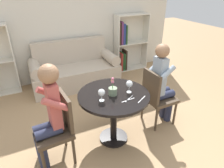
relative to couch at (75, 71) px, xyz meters
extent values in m
plane|color=tan|center=(0.00, -1.91, -0.31)|extent=(16.00, 16.00, 0.00)
cube|color=beige|center=(0.00, 0.42, 1.04)|extent=(5.20, 0.05, 2.70)
cylinder|color=black|center=(0.00, -1.91, 0.41)|extent=(0.93, 0.93, 0.03)
cylinder|color=black|center=(0.00, -1.91, 0.06)|extent=(0.09, 0.09, 0.68)
cylinder|color=black|center=(0.00, -1.91, -0.30)|extent=(0.40, 0.40, 0.03)
cube|color=#B7A893|center=(0.00, -0.05, -0.10)|extent=(1.79, 0.80, 0.42)
cube|color=#B7A893|center=(0.00, 0.27, 0.36)|extent=(1.57, 0.16, 0.50)
cylinder|color=#B7A893|center=(-0.79, -0.05, 0.22)|extent=(0.22, 0.72, 0.22)
cylinder|color=#B7A893|center=(0.79, -0.05, 0.22)|extent=(0.22, 0.72, 0.22)
cube|color=silver|center=(-1.11, 0.24, 0.36)|extent=(0.02, 0.28, 1.35)
cube|color=silver|center=(-1.52, 0.24, -0.30)|extent=(0.78, 0.28, 0.02)
cube|color=silver|center=(1.52, 0.37, 0.36)|extent=(0.83, 0.02, 1.35)
cube|color=silver|center=(1.11, 0.24, 0.36)|extent=(0.02, 0.28, 1.35)
cube|color=silver|center=(1.92, 0.24, 0.36)|extent=(0.02, 0.28, 1.35)
cube|color=silver|center=(1.52, 0.24, -0.30)|extent=(0.78, 0.28, 0.02)
cube|color=silver|center=(1.52, 0.24, 0.36)|extent=(0.78, 0.28, 0.02)
cube|color=silver|center=(1.52, 0.24, 1.03)|extent=(0.78, 0.28, 0.02)
cube|color=#332319|center=(1.16, 0.23, -0.07)|extent=(0.04, 0.23, 0.44)
cube|color=maroon|center=(1.22, 0.23, -0.07)|extent=(0.05, 0.23, 0.45)
cube|color=#234723|center=(1.26, 0.23, -0.06)|extent=(0.03, 0.23, 0.45)
cube|color=#234723|center=(1.30, 0.23, -0.08)|extent=(0.04, 0.23, 0.43)
cube|color=#332319|center=(1.34, 0.23, -0.04)|extent=(0.03, 0.23, 0.50)
cube|color=#332319|center=(1.16, 0.23, 0.63)|extent=(0.04, 0.23, 0.50)
cube|color=#602D5B|center=(1.21, 0.23, 0.64)|extent=(0.04, 0.23, 0.52)
cube|color=navy|center=(1.27, 0.23, 0.61)|extent=(0.05, 0.23, 0.47)
cube|color=#234723|center=(1.33, 0.23, 0.60)|extent=(0.04, 0.23, 0.44)
cylinder|color=#473828|center=(-1.01, -1.77, -0.11)|extent=(0.04, 0.04, 0.40)
cylinder|color=#473828|center=(-0.98, -2.13, -0.11)|extent=(0.04, 0.04, 0.40)
cylinder|color=#473828|center=(-0.65, -1.74, -0.11)|extent=(0.04, 0.04, 0.40)
cylinder|color=#473828|center=(-0.62, -2.10, -0.11)|extent=(0.04, 0.04, 0.40)
cube|color=#473828|center=(-0.82, -1.94, 0.11)|extent=(0.45, 0.45, 0.05)
cube|color=#473828|center=(-0.63, -1.92, 0.36)|extent=(0.07, 0.38, 0.45)
cylinder|color=#473828|center=(1.00, -2.02, -0.11)|extent=(0.04, 0.04, 0.40)
cylinder|color=#473828|center=(0.99, -1.66, -0.11)|extent=(0.04, 0.04, 0.40)
cylinder|color=#473828|center=(0.64, -2.03, -0.11)|extent=(0.04, 0.04, 0.40)
cylinder|color=#473828|center=(0.63, -1.67, -0.11)|extent=(0.04, 0.04, 0.40)
cube|color=#473828|center=(0.82, -1.85, 0.11)|extent=(0.43, 0.43, 0.05)
cube|color=#473828|center=(0.63, -1.85, 0.36)|extent=(0.05, 0.38, 0.45)
cylinder|color=#282D47|center=(-0.98, -1.90, -0.09)|extent=(0.11, 0.11, 0.45)
cylinder|color=#282D47|center=(-0.97, -2.01, -0.09)|extent=(0.11, 0.11, 0.45)
cylinder|color=#282D47|center=(-0.87, -1.89, 0.19)|extent=(0.31, 0.13, 0.11)
cylinder|color=#282D47|center=(-0.86, -2.00, 0.19)|extent=(0.31, 0.13, 0.11)
cube|color=#B2514C|center=(-0.76, -1.94, 0.48)|extent=(0.14, 0.21, 0.57)
cylinder|color=#B2514C|center=(-0.77, -1.80, 0.57)|extent=(0.29, 0.09, 0.23)
cylinder|color=#B2514C|center=(-0.75, -2.07, 0.57)|extent=(0.29, 0.09, 0.23)
sphere|color=#936B4C|center=(-0.76, -1.94, 0.87)|extent=(0.21, 0.21, 0.21)
cylinder|color=#282D47|center=(0.98, -1.90, -0.09)|extent=(0.11, 0.11, 0.45)
cylinder|color=#282D47|center=(0.98, -1.79, -0.09)|extent=(0.11, 0.11, 0.45)
cylinder|color=#282D47|center=(0.87, -1.90, 0.19)|extent=(0.30, 0.12, 0.11)
cylinder|color=#282D47|center=(0.87, -1.79, 0.19)|extent=(0.30, 0.12, 0.11)
cube|color=#93A3B2|center=(0.76, -1.85, 0.49)|extent=(0.12, 0.20, 0.59)
cylinder|color=#93A3B2|center=(0.76, -1.98, 0.59)|extent=(0.29, 0.08, 0.23)
cylinder|color=#93A3B2|center=(0.75, -1.71, 0.59)|extent=(0.29, 0.08, 0.23)
sphere|color=#936B4C|center=(0.76, -1.85, 0.88)|extent=(0.19, 0.19, 0.19)
cylinder|color=white|center=(-0.20, -1.99, 0.43)|extent=(0.06, 0.06, 0.00)
cylinder|color=white|center=(-0.20, -1.99, 0.47)|extent=(0.01, 0.01, 0.07)
sphere|color=white|center=(-0.20, -1.99, 0.54)|extent=(0.09, 0.09, 0.09)
sphere|color=maroon|center=(-0.20, -1.99, 0.53)|extent=(0.06, 0.06, 0.06)
cylinder|color=white|center=(0.20, -1.95, 0.43)|extent=(0.06, 0.06, 0.00)
cylinder|color=white|center=(0.20, -1.95, 0.48)|extent=(0.01, 0.01, 0.08)
sphere|color=white|center=(0.20, -1.95, 0.55)|extent=(0.09, 0.09, 0.09)
sphere|color=#E58E75|center=(0.20, -1.95, 0.54)|extent=(0.06, 0.06, 0.06)
cylinder|color=gray|center=(-0.02, -1.92, 0.48)|extent=(0.11, 0.11, 0.10)
cylinder|color=#4C7A42|center=(-0.02, -1.92, 0.57)|extent=(0.00, 0.01, 0.09)
sphere|color=silver|center=(-0.02, -1.92, 0.61)|extent=(0.04, 0.04, 0.04)
cylinder|color=#4C7A42|center=(-0.02, -1.92, 0.57)|extent=(0.00, 0.00, 0.09)
sphere|color=#D16684|center=(-0.02, -1.92, 0.61)|extent=(0.04, 0.04, 0.04)
cylinder|color=#4C7A42|center=(-0.02, -1.90, 0.57)|extent=(0.00, 0.01, 0.10)
sphere|color=#E07F4C|center=(-0.02, -1.90, 0.62)|extent=(0.04, 0.04, 0.04)
cylinder|color=#4C7A42|center=(-0.01, -1.91, 0.59)|extent=(0.01, 0.00, 0.12)
sphere|color=#D16684|center=(-0.01, -1.91, 0.65)|extent=(0.04, 0.04, 0.04)
cube|color=silver|center=(0.25, -2.17, 0.43)|extent=(0.17, 0.11, 0.00)
cube|color=silver|center=(0.09, -2.12, 0.43)|extent=(0.19, 0.03, 0.00)
cube|color=silver|center=(0.12, -2.09, 0.43)|extent=(0.17, 0.11, 0.00)
camera|label=1|loc=(-0.97, -3.89, 1.72)|focal=32.00mm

